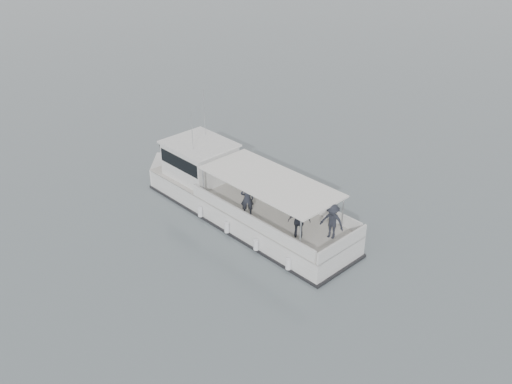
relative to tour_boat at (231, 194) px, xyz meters
The scene contains 2 objects.
ground 2.66m from the tour_boat, 45.29° to the left, with size 1400.00×1400.00×0.00m, color #505A5E.
tour_boat is the anchor object (origin of this frame).
Camera 1 is at (11.90, -21.09, 14.07)m, focal length 40.00 mm.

